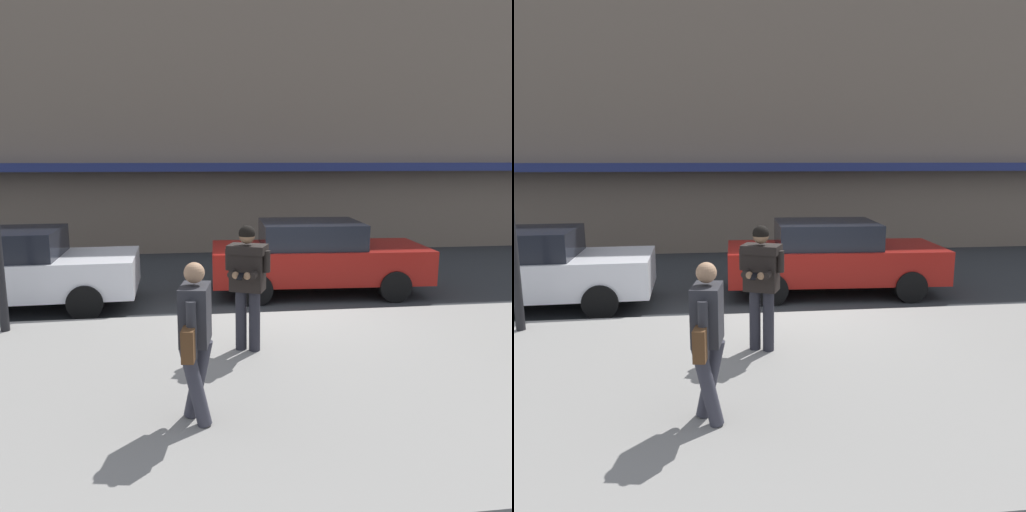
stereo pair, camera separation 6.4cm
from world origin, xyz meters
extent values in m
plane|color=#2B2D30|center=(0.00, 0.00, 0.00)|extent=(80.00, 80.00, 0.00)
cube|color=gray|center=(1.00, -2.85, 0.07)|extent=(32.00, 5.30, 0.14)
cube|color=silver|center=(1.00, 0.05, 0.00)|extent=(28.00, 0.12, 0.01)
cube|color=#756656|center=(1.00, 8.50, 5.98)|extent=(28.00, 4.00, 11.96)
cube|color=navy|center=(1.00, 6.15, 2.60)|extent=(26.60, 0.70, 0.24)
cube|color=silver|center=(-4.89, 1.01, 0.67)|extent=(4.56, 1.98, 0.70)
cube|color=black|center=(-5.07, 1.01, 1.28)|extent=(2.13, 1.71, 0.52)
cylinder|color=black|center=(-3.53, 1.92, 0.32)|extent=(0.65, 0.24, 0.64)
cylinder|color=black|center=(-3.47, 0.21, 0.32)|extent=(0.65, 0.24, 0.64)
cube|color=maroon|center=(1.12, 1.52, 0.67)|extent=(4.57, 2.01, 0.70)
cube|color=black|center=(0.94, 1.53, 1.28)|extent=(2.14, 1.73, 0.52)
cylinder|color=black|center=(2.55, 2.31, 0.32)|extent=(0.65, 0.25, 0.64)
cylinder|color=black|center=(2.47, 0.61, 0.32)|extent=(0.65, 0.25, 0.64)
cylinder|color=black|center=(-0.24, 2.44, 0.32)|extent=(0.65, 0.25, 0.64)
cylinder|color=black|center=(-0.31, 0.73, 0.32)|extent=(0.65, 0.25, 0.64)
cylinder|color=#23232B|center=(-0.69, -1.97, 0.58)|extent=(0.16, 0.16, 0.88)
cylinder|color=#23232B|center=(-0.87, -1.90, 0.58)|extent=(0.16, 0.16, 0.88)
cube|color=black|center=(-0.78, -1.93, 1.34)|extent=(0.54, 0.45, 0.64)
cube|color=black|center=(-0.78, -1.93, 1.61)|extent=(0.61, 0.51, 0.12)
cylinder|color=black|center=(-0.53, -2.04, 1.45)|extent=(0.11, 0.11, 0.30)
cylinder|color=black|center=(-0.70, -2.14, 1.30)|extent=(0.21, 0.32, 0.10)
sphere|color=#8C6647|center=(-0.82, -2.24, 1.30)|extent=(0.10, 0.10, 0.10)
cylinder|color=black|center=(-1.03, -1.83, 1.45)|extent=(0.11, 0.11, 0.30)
cylinder|color=black|center=(-0.98, -2.02, 1.30)|extent=(0.21, 0.32, 0.10)
sphere|color=#8C6647|center=(-0.97, -2.18, 1.30)|extent=(0.10, 0.10, 0.10)
cube|color=black|center=(-0.91, -2.25, 1.30)|extent=(0.12, 0.16, 0.07)
sphere|color=#8C6647|center=(-0.79, -1.96, 1.80)|extent=(0.22, 0.22, 0.22)
sphere|color=black|center=(-0.79, -1.96, 1.83)|extent=(0.23, 0.23, 0.23)
cylinder|color=#33333D|center=(-1.50, -3.75, 0.57)|extent=(0.34, 0.20, 0.87)
cylinder|color=#33333D|center=(-1.53, -3.93, 0.57)|extent=(0.34, 0.20, 0.87)
cube|color=#2D2D33|center=(-1.52, -3.84, 1.30)|extent=(0.34, 0.46, 0.60)
cylinder|color=#2D2D33|center=(-1.48, -3.59, 1.22)|extent=(0.10, 0.10, 0.58)
cylinder|color=#2D2D33|center=(-1.56, -4.09, 1.22)|extent=(0.10, 0.10, 0.58)
sphere|color=tan|center=(-1.52, -3.84, 1.73)|extent=(0.21, 0.21, 0.21)
cube|color=brown|center=(-1.58, -4.13, 1.10)|extent=(0.16, 0.26, 0.32)
camera|label=1|loc=(-1.51, -8.68, 2.83)|focal=35.00mm
camera|label=2|loc=(-1.45, -8.69, 2.83)|focal=35.00mm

